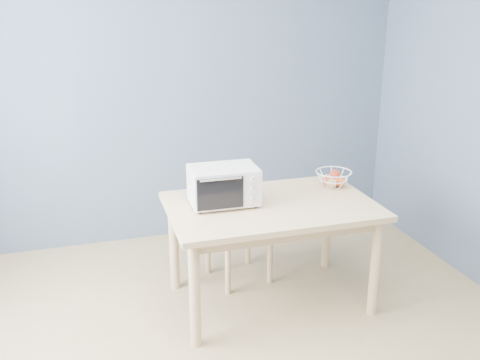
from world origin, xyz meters
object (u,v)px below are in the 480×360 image
object	(u,v)px
dining_table	(271,217)
fruit_basket	(333,179)
toaster_oven	(221,185)
dining_chair	(236,223)

from	to	relation	value
dining_table	fruit_basket	world-z (taller)	fruit_basket
toaster_oven	fruit_basket	distance (m)	0.89
dining_table	fruit_basket	xyz separation A→B (m)	(0.55, 0.18, 0.17)
dining_table	fruit_basket	distance (m)	0.60
dining_table	toaster_oven	size ratio (longest dim) A/B	3.07
dining_table	dining_chair	size ratio (longest dim) A/B	1.57
fruit_basket	toaster_oven	bearing A→B (deg)	-173.12
dining_table	toaster_oven	distance (m)	0.42
toaster_oven	fruit_basket	size ratio (longest dim) A/B	1.36
fruit_basket	dining_chair	xyz separation A→B (m)	(-0.68, 0.24, -0.37)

